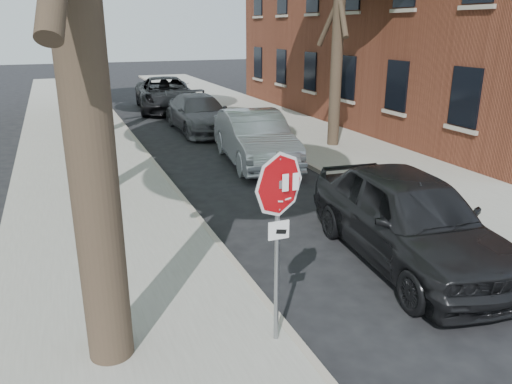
# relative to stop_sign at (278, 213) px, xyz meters

# --- Properties ---
(ground) EXTENTS (120.00, 120.00, 0.00)m
(ground) POSITION_rel_stop_sign_xyz_m (0.70, 0.03, -1.95)
(ground) COLOR black
(ground) RESTS_ON ground
(sidewalk_left) EXTENTS (4.00, 55.00, 0.12)m
(sidewalk_left) POSITION_rel_stop_sign_xyz_m (-1.80, 12.03, -1.89)
(sidewalk_left) COLOR gray
(sidewalk_left) RESTS_ON ground
(sidewalk_right) EXTENTS (4.00, 55.00, 0.12)m
(sidewalk_right) POSITION_rel_stop_sign_xyz_m (6.70, 12.03, -1.89)
(sidewalk_right) COLOR gray
(sidewalk_right) RESTS_ON ground
(curb_left) EXTENTS (0.12, 55.00, 0.13)m
(curb_left) POSITION_rel_stop_sign_xyz_m (0.25, 12.03, -1.88)
(curb_left) COLOR #9E9384
(curb_left) RESTS_ON ground
(curb_right) EXTENTS (0.12, 55.00, 0.13)m
(curb_right) POSITION_rel_stop_sign_xyz_m (4.65, 12.03, -1.88)
(curb_right) COLOR #9E9384
(curb_right) RESTS_ON ground
(stop_sign) EXTENTS (0.76, 0.34, 2.61)m
(stop_sign) POSITION_rel_stop_sign_xyz_m (0.00, 0.00, 0.00)
(stop_sign) COLOR gray
(stop_sign) RESTS_ON sidewalk_left
(car_a) EXTENTS (2.53, 5.20, 1.71)m
(car_a) POSITION_rel_stop_sign_xyz_m (3.30, 1.53, -1.09)
(car_a) COLOR black
(car_a) RESTS_ON ground
(car_b) EXTENTS (2.29, 5.12, 1.63)m
(car_b) POSITION_rel_stop_sign_xyz_m (3.30, 9.07, -1.13)
(car_b) COLOR #ADB0B5
(car_b) RESTS_ON ground
(car_c) EXTENTS (2.07, 5.08, 1.47)m
(car_c) POSITION_rel_stop_sign_xyz_m (3.08, 14.69, -1.21)
(car_c) COLOR #4D4D52
(car_c) RESTS_ON ground
(car_d) EXTENTS (3.42, 6.34, 1.69)m
(car_d) POSITION_rel_stop_sign_xyz_m (2.94, 20.56, -1.10)
(car_d) COLOR black
(car_d) RESTS_ON ground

